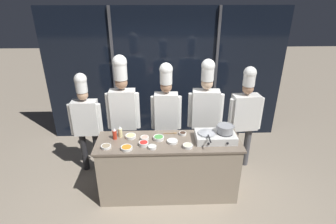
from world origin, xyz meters
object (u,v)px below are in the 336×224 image
object	(u,v)px
prep_bowl_bell_pepper	(144,143)
serving_spoon_solid	(173,133)
portable_stove	(215,136)
prep_bowl_soy_glaze	(183,133)
prep_bowl_carrots	(127,148)
prep_bowl_mushrooms	(106,146)
squeeze_bottle_oil	(120,132)
stock_pot	(225,129)
squeeze_bottle_chili	(115,134)
frying_pan	(207,132)
chef_apprentice	(245,113)
prep_bowl_bean_sprouts	(152,147)
chef_head	(86,118)
prep_bowl_shrimp	(145,138)
prep_bowl_scallions	(159,138)
chef_pastry	(205,108)
chef_sous	(123,107)
chef_line	(166,109)
prep_bowl_ginger	(131,136)
prep_bowl_rice	(172,141)
prep_bowl_noodles	(188,146)

from	to	relation	value
prep_bowl_bell_pepper	serving_spoon_solid	bearing A→B (deg)	36.85
portable_stove	prep_bowl_soy_glaze	bearing A→B (deg)	159.27
prep_bowl_carrots	prep_bowl_mushrooms	bearing A→B (deg)	170.39
squeeze_bottle_oil	prep_bowl_soy_glaze	size ratio (longest dim) A/B	1.56
stock_pot	squeeze_bottle_chili	size ratio (longest dim) A/B	1.46
frying_pan	chef_apprentice	bearing A→B (deg)	41.54
prep_bowl_bean_sprouts	chef_head	world-z (taller)	chef_head
prep_bowl_carrots	chef_apprentice	xyz separation A→B (m)	(1.90, 0.87, 0.10)
prep_bowl_bell_pepper	chef_apprentice	size ratio (longest dim) A/B	0.08
prep_bowl_shrimp	prep_bowl_scallions	bearing A→B (deg)	-3.76
chef_pastry	stock_pot	bearing A→B (deg)	109.22
chef_sous	stock_pot	bearing A→B (deg)	156.72
stock_pot	prep_bowl_bell_pepper	bearing A→B (deg)	-174.74
stock_pot	chef_line	size ratio (longest dim) A/B	0.13
prep_bowl_carrots	chef_line	xyz separation A→B (m)	(0.57, 0.88, 0.18)
frying_pan	chef_pastry	size ratio (longest dim) A/B	0.23
prep_bowl_bean_sprouts	chef_pastry	xyz separation A→B (m)	(0.88, 0.89, 0.18)
frying_pan	prep_bowl_carrots	bearing A→B (deg)	-170.22
prep_bowl_scallions	serving_spoon_solid	world-z (taller)	prep_bowl_scallions
prep_bowl_mushrooms	serving_spoon_solid	xyz separation A→B (m)	(0.95, 0.37, -0.01)
prep_bowl_bell_pepper	prep_bowl_ginger	world-z (taller)	prep_bowl_bell_pepper
portable_stove	prep_bowl_mushrooms	size ratio (longest dim) A/B	4.01
portable_stove	prep_bowl_ginger	xyz separation A→B (m)	(-1.25, 0.11, -0.03)
squeeze_bottle_chili	prep_bowl_shrimp	bearing A→B (deg)	-3.54
squeeze_bottle_chili	prep_bowl_rice	distance (m)	0.86
portable_stove	prep_bowl_scallions	bearing A→B (deg)	176.71
squeeze_bottle_oil	squeeze_bottle_chili	size ratio (longest dim) A/B	0.97
prep_bowl_rice	prep_bowl_shrimp	distance (m)	0.42
serving_spoon_solid	prep_bowl_ginger	bearing A→B (deg)	-170.96
prep_bowl_bell_pepper	chef_sous	size ratio (longest dim) A/B	0.07
prep_bowl_rice	serving_spoon_solid	bearing A→B (deg)	85.39
chef_head	chef_sous	xyz separation A→B (m)	(0.63, 0.00, 0.18)
chef_head	chef_apprentice	distance (m)	2.66
stock_pot	prep_bowl_bell_pepper	world-z (taller)	stock_pot
portable_stove	stock_pot	world-z (taller)	stock_pot
prep_bowl_noodles	prep_bowl_mushrooms	distance (m)	1.14
squeeze_bottle_chili	prep_bowl_noodles	size ratio (longest dim) A/B	1.25
chef_sous	squeeze_bottle_oil	bearing A→B (deg)	89.91
prep_bowl_bean_sprouts	chef_apprentice	distance (m)	1.78
chef_pastry	prep_bowl_ginger	bearing A→B (deg)	31.42
stock_pot	chef_sous	xyz separation A→B (m)	(-1.54, 0.65, 0.09)
portable_stove	squeeze_bottle_oil	bearing A→B (deg)	173.76
prep_bowl_shrimp	serving_spoon_solid	distance (m)	0.45
chef_head	prep_bowl_ginger	bearing A→B (deg)	145.15
prep_bowl_soy_glaze	prep_bowl_shrimp	xyz separation A→B (m)	(-0.57, -0.11, 0.00)
frying_pan	prep_bowl_bean_sprouts	distance (m)	0.82
chef_line	chef_pastry	world-z (taller)	chef_pastry
prep_bowl_bell_pepper	chef_pastry	xyz separation A→B (m)	(1.00, 0.81, 0.17)
chef_head	prep_bowl_bell_pepper	bearing A→B (deg)	141.92
portable_stove	prep_bowl_shrimp	xyz separation A→B (m)	(-1.04, 0.06, -0.04)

